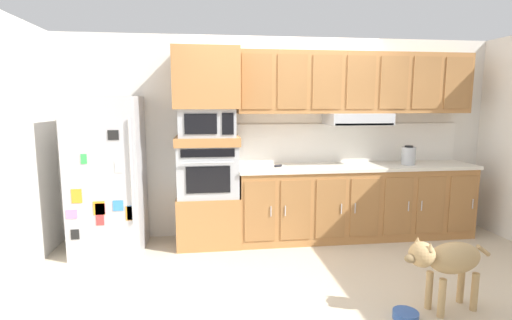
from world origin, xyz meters
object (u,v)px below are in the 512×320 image
at_px(microwave, 207,123).
at_px(screwdriver, 279,166).
at_px(dog_food_bowl, 406,315).
at_px(refrigerator, 108,175).
at_px(dog, 447,260).
at_px(electric_kettle, 408,156).
at_px(built_in_oven, 208,170).

xyz_separation_m(microwave, screwdriver, (0.85, -0.02, -0.53)).
height_order(microwave, dog_food_bowl, microwave).
relative_size(refrigerator, microwave, 2.73).
relative_size(refrigerator, screwdriver, 10.69).
xyz_separation_m(refrigerator, screwdriver, (1.97, 0.05, 0.05)).
bearing_deg(microwave, screwdriver, -1.31).
relative_size(dog, dog_food_bowl, 4.26).
bearing_deg(dog, microwave, -54.25).
relative_size(electric_kettle, dog, 0.28).
bearing_deg(refrigerator, screwdriver, 1.41).
distance_m(screwdriver, electric_kettle, 1.65).
xyz_separation_m(microwave, dog, (1.89, -1.81, -1.02)).
xyz_separation_m(microwave, electric_kettle, (2.49, -0.05, -0.43)).
bearing_deg(refrigerator, built_in_oven, 3.44).
height_order(refrigerator, microwave, refrigerator).
bearing_deg(microwave, electric_kettle, -1.09).
distance_m(dog, dog_food_bowl, 0.55).
height_order(built_in_oven, screwdriver, built_in_oven).
distance_m(screwdriver, dog_food_bowl, 2.18).
xyz_separation_m(built_in_oven, electric_kettle, (2.49, -0.05, 0.13)).
height_order(microwave, dog, microwave).
distance_m(microwave, dog, 2.81).
bearing_deg(screwdriver, microwave, 178.69).
relative_size(electric_kettle, dog_food_bowl, 1.20).
height_order(built_in_oven, dog_food_bowl, built_in_oven).
bearing_deg(screwdriver, dog_food_bowl, -70.20).
bearing_deg(built_in_oven, electric_kettle, -1.09).
relative_size(microwave, electric_kettle, 2.68).
bearing_deg(screwdriver, dog, -59.79).
xyz_separation_m(screwdriver, dog, (1.05, -1.79, -0.50)).
relative_size(refrigerator, electric_kettle, 7.33).
distance_m(refrigerator, electric_kettle, 3.63).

